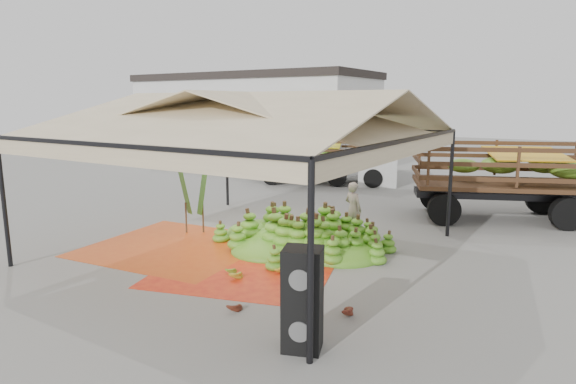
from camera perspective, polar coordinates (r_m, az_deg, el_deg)
The scene contains 17 objects.
ground at distance 12.59m, azimuth -4.42°, elevation -6.81°, with size 90.00×90.00×0.00m, color slate.
canopy_tent at distance 12.03m, azimuth -4.64°, elevation 8.37°, with size 8.10×8.10×4.00m.
building_white at distance 29.24m, azimuth -4.06°, elevation 8.52°, with size 14.30×6.30×5.40m.
tarp_left at distance 13.17m, azimuth -13.10°, elevation -6.25°, with size 4.26×4.05×0.01m, color #C64C12.
tarp_right at distance 11.43m, azimuth -4.48°, elevation -8.61°, with size 3.86×4.05×0.01m, color #E44615.
banana_heap at distance 12.73m, azimuth 1.37°, elevation -4.06°, with size 5.03×4.13×1.08m, color #45841B.
hand_yellow_a at distance 10.90m, azimuth -1.48°, elevation -9.01°, with size 0.45×0.37×0.21m, color gold.
hand_yellow_b at distance 10.66m, azimuth -6.43°, elevation -9.46°, with size 0.50×0.41×0.23m, color #BD8B25.
hand_red_a at distance 9.14m, azimuth -6.54°, elevation -13.08°, with size 0.44×0.36×0.20m, color #562313.
hand_red_b at distance 8.93m, azimuth 6.45°, elevation -13.57°, with size 0.50×0.41×0.23m, color #5F1C15.
hand_green at distance 11.00m, azimuth -6.87°, elevation -8.99°, with size 0.38×0.31×0.17m, color #59801A.
hanging_bunches at distance 12.17m, azimuth -2.81°, elevation 5.21°, with size 4.74×0.24×0.20m.
speaker_stack at distance 7.49m, azimuth 1.74°, elevation -12.60°, with size 0.73×0.68×1.62m.
banana_leaves at distance 14.16m, azimuth -11.78°, elevation -5.03°, with size 0.96×1.36×3.70m, color #34681B, non-canonical shape.
vendor at distance 13.73m, azimuth 7.73°, elevation -2.03°, with size 0.57×0.37×1.57m, color gray.
truck_left at distance 22.62m, azimuth 5.37°, elevation 4.39°, with size 6.63×4.39×2.16m.
truck_right at distance 17.28m, azimuth 28.32°, elevation 2.04°, with size 7.82×5.19×2.55m.
Camera 1 is at (7.15, -9.66, 3.76)m, focal length 30.00 mm.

